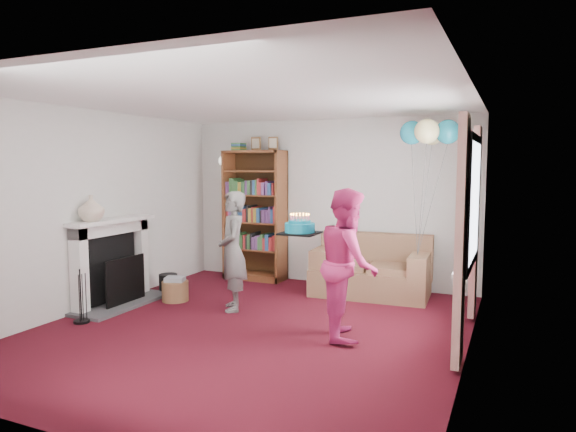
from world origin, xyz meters
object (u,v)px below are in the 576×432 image
at_px(person_striped, 233,251).
at_px(birthday_cake, 300,228).
at_px(bookcase, 256,217).
at_px(sofa, 372,272).
at_px(person_magenta, 348,263).

height_order(person_striped, birthday_cake, person_striped).
height_order(bookcase, sofa, bookcase).
height_order(bookcase, person_magenta, bookcase).
xyz_separation_m(bookcase, person_magenta, (2.18, -2.08, -0.21)).
distance_m(bookcase, birthday_cake, 2.68).
relative_size(bookcase, person_magenta, 1.43).
height_order(bookcase, person_striped, bookcase).
height_order(person_striped, person_magenta, person_magenta).
relative_size(person_striped, birthday_cake, 3.82).
distance_m(sofa, person_magenta, 1.92).
xyz_separation_m(person_striped, birthday_cake, (1.08, -0.42, 0.39)).
distance_m(person_striped, person_magenta, 1.67).
xyz_separation_m(sofa, person_striped, (-1.39, -1.46, 0.43)).
bearing_deg(birthday_cake, person_striped, 158.93).
height_order(bookcase, birthday_cake, bookcase).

